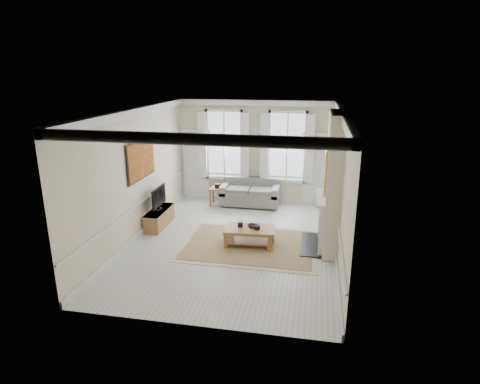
% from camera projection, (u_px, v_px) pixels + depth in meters
% --- Properties ---
extents(floor, '(7.20, 7.20, 0.00)m').
position_uv_depth(floor, '(234.00, 243.00, 10.45)').
color(floor, '#B7B5AD').
rests_on(floor, ground).
extents(ceiling, '(7.20, 7.20, 0.00)m').
position_uv_depth(ceiling, '(233.00, 110.00, 9.45)').
color(ceiling, white).
rests_on(ceiling, back_wall).
extents(back_wall, '(5.20, 0.00, 5.20)m').
position_uv_depth(back_wall, '(255.00, 152.00, 13.33)').
color(back_wall, beige).
rests_on(back_wall, floor).
extents(left_wall, '(0.00, 7.20, 7.20)m').
position_uv_depth(left_wall, '(136.00, 175.00, 10.42)').
color(left_wall, beige).
rests_on(left_wall, floor).
extents(right_wall, '(0.00, 7.20, 7.20)m').
position_uv_depth(right_wall, '(341.00, 185.00, 9.49)').
color(right_wall, beige).
rests_on(right_wall, floor).
extents(window_left, '(1.26, 0.20, 2.20)m').
position_uv_depth(window_left, '(224.00, 145.00, 13.42)').
color(window_left, '#B2BCC6').
rests_on(window_left, back_wall).
extents(window_right, '(1.26, 0.20, 2.20)m').
position_uv_depth(window_right, '(287.00, 147.00, 13.04)').
color(window_right, '#B2BCC6').
rests_on(window_right, back_wall).
extents(door_left, '(0.90, 0.08, 2.30)m').
position_uv_depth(door_left, '(196.00, 166.00, 13.82)').
color(door_left, silver).
rests_on(door_left, floor).
extents(door_right, '(0.90, 0.08, 2.30)m').
position_uv_depth(door_right, '(317.00, 171.00, 13.09)').
color(door_right, silver).
rests_on(door_right, floor).
extents(painting, '(0.05, 1.66, 1.06)m').
position_uv_depth(painting, '(141.00, 159.00, 10.59)').
color(painting, '#AA661D').
rests_on(painting, left_wall).
extents(chimney_breast, '(0.35, 1.70, 3.38)m').
position_uv_depth(chimney_breast, '(333.00, 183.00, 9.71)').
color(chimney_breast, beige).
rests_on(chimney_breast, floor).
extents(hearth, '(0.55, 1.50, 0.05)m').
position_uv_depth(hearth, '(312.00, 245.00, 10.27)').
color(hearth, black).
rests_on(hearth, floor).
extents(fireplace, '(0.21, 1.45, 1.33)m').
position_uv_depth(fireplace, '(321.00, 219.00, 10.03)').
color(fireplace, silver).
rests_on(fireplace, floor).
extents(mirror, '(0.06, 1.26, 1.06)m').
position_uv_depth(mirror, '(325.00, 168.00, 9.64)').
color(mirror, gold).
rests_on(mirror, chimney_breast).
extents(sofa, '(1.89, 0.92, 0.87)m').
position_uv_depth(sofa, '(250.00, 194.00, 13.28)').
color(sofa, '#5E5E5C').
rests_on(sofa, floor).
extents(side_table, '(0.52, 0.52, 0.58)m').
position_uv_depth(side_table, '(217.00, 191.00, 13.26)').
color(side_table, olive).
rests_on(side_table, floor).
extents(rug, '(3.50, 2.60, 0.02)m').
position_uv_depth(rug, '(250.00, 245.00, 10.30)').
color(rug, '#92744B').
rests_on(rug, floor).
extents(coffee_table, '(1.31, 0.82, 0.47)m').
position_uv_depth(coffee_table, '(250.00, 231.00, 10.19)').
color(coffee_table, olive).
rests_on(coffee_table, rug).
extents(ceramic_pot_a, '(0.13, 0.13, 0.13)m').
position_uv_depth(ceramic_pot_a, '(240.00, 224.00, 10.23)').
color(ceramic_pot_a, black).
rests_on(ceramic_pot_a, coffee_table).
extents(ceramic_pot_b, '(0.14, 0.14, 0.10)m').
position_uv_depth(ceramic_pot_b, '(257.00, 228.00, 10.06)').
color(ceramic_pot_b, black).
rests_on(ceramic_pot_b, coffee_table).
extents(bowl, '(0.32, 0.32, 0.06)m').
position_uv_depth(bowl, '(252.00, 226.00, 10.24)').
color(bowl, black).
rests_on(bowl, coffee_table).
extents(tv_stand, '(0.44, 1.36, 0.49)m').
position_uv_depth(tv_stand, '(159.00, 218.00, 11.51)').
color(tv_stand, olive).
rests_on(tv_stand, floor).
extents(tv, '(0.08, 0.90, 0.68)m').
position_uv_depth(tv, '(159.00, 197.00, 11.32)').
color(tv, black).
rests_on(tv, tv_stand).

